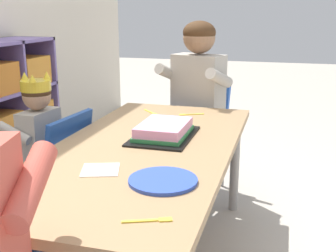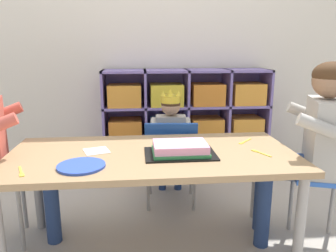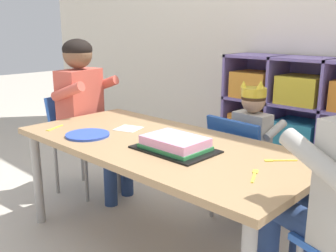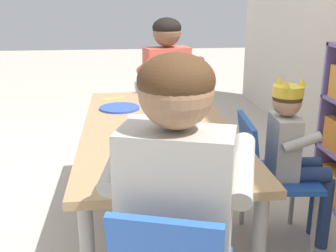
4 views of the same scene
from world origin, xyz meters
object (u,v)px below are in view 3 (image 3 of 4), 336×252
Objects in this scene: classroom_chair_blue at (243,161)px; fork_near_cake_tray at (54,128)px; child_with_crown at (256,135)px; adult_helper_seated at (87,101)px; birthday_cake_on_tray at (175,145)px; classroom_chair_adult_side at (77,131)px; fork_near_child_seat at (254,175)px; paper_plate_stack at (88,135)px; activity_table at (160,153)px; fork_scattered_mid_table at (278,161)px.

classroom_chair_blue is 4.95× the size of fork_near_cake_tray.
classroom_chair_blue is 0.17m from child_with_crown.
adult_helper_seated is 2.86× the size of birthday_cake_on_tray.
classroom_chair_adult_side reaches higher than fork_near_child_seat.
adult_helper_seated is at bearing 145.04° from paper_plate_stack.
activity_table is 6.79× the size of paper_plate_stack.
adult_helper_seated is at bearing 25.01° from classroom_chair_blue.
birthday_cake_on_tray is 0.76m from fork_near_cake_tray.
child_with_crown is 1.21m from classroom_chair_adult_side.
paper_plate_stack is (-0.50, -0.70, 0.20)m from classroom_chair_blue.
paper_plate_stack is (0.60, -0.32, 0.16)m from classroom_chair_adult_side.
fork_scattered_mid_table is at bearing 14.81° from activity_table.
child_with_crown is at bearing -64.08° from fork_near_cake_tray.
birthday_cake_on_tray is 0.42m from fork_near_child_seat.
fork_scattered_mid_table is 0.83× the size of fork_near_cake_tray.
classroom_chair_blue is at bearing -169.78° from fork_near_child_seat.
activity_table is 0.95m from classroom_chair_adult_side.
child_with_crown reaches higher than fork_near_child_seat.
birthday_cake_on_tray is 2.83× the size of fork_near_cake_tray.
paper_plate_stack is (-0.48, -0.14, -0.02)m from birthday_cake_on_tray.
classroom_chair_blue reaches higher than paper_plate_stack.
paper_plate_stack is at bearing 155.37° from fork_scattered_mid_table.
fork_near_child_seat is (0.57, -0.06, 0.06)m from activity_table.
classroom_chair_blue is at bearing -84.19° from adult_helper_seated.
adult_helper_seated is (-1.00, -0.47, 0.13)m from child_with_crown.
activity_table is 0.17m from birthday_cake_on_tray.
classroom_chair_blue is at bearing 54.57° from paper_plate_stack.
adult_helper_seated is 8.28× the size of fork_near_child_seat.
activity_table is 0.86m from adult_helper_seated.
activity_table is at bearing -114.86° from adult_helper_seated.
fork_near_cake_tray is at bearing -163.03° from adult_helper_seated.
birthday_cake_on_tray is at bearing -17.55° from activity_table.
classroom_chair_adult_side is 1.11m from birthday_cake_on_tray.
fork_near_cake_tray and fork_near_child_seat have the same top height.
birthday_cake_on_tray is at bearing 93.36° from child_with_crown.
birthday_cake_on_tray is at bearing -117.79° from fork_near_child_seat.
birthday_cake_on_tray is (0.14, -0.05, 0.08)m from activity_table.
birthday_cake_on_tray reaches higher than fork_scattered_mid_table.
classroom_chair_blue is 0.61× the size of adult_helper_seated.
fork_scattered_mid_table reaches higher than activity_table.
fork_near_cake_tray is (-1.15, -0.37, 0.00)m from fork_scattered_mid_table.
adult_helper_seated reaches higher than paper_plate_stack.
birthday_cake_on_tray reaches higher than activity_table.
adult_helper_seated reaches higher than activity_table.
classroom_chair_blue is 0.77× the size of child_with_crown.
paper_plate_stack is 0.95m from fork_scattered_mid_table.
activity_table is 1.83× the size of child_with_crown.
classroom_chair_blue is 0.88m from paper_plate_stack.
fork_near_cake_tray is at bearing -150.67° from classroom_chair_adult_side.
activity_table is 2.38× the size of classroom_chair_blue.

